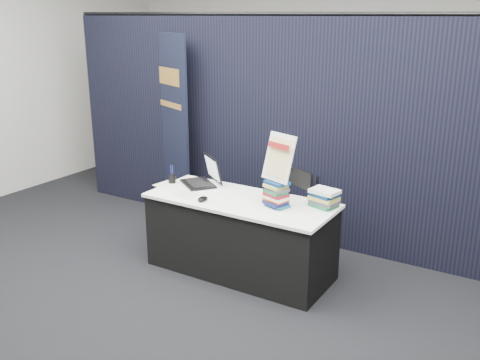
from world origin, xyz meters
The scene contains 15 objects.
floor centered at (0.00, 0.00, 0.00)m, with size 8.00×8.00×0.00m, color black.
wall_back centered at (0.00, 4.00, 1.75)m, with size 8.00×0.02×3.50m, color beige.
drape_partition centered at (0.00, 1.60, 1.20)m, with size 6.00×0.08×2.40m, color black.
display_table centered at (0.00, 0.55, 0.38)m, with size 1.80×0.75×0.75m.
laptop centered at (-0.60, 0.75, 0.82)m, with size 0.47×0.50×0.29m.
mouse centered at (-0.27, 0.32, 0.77)m, with size 0.08×0.13×0.04m, color black.
brochure_left centered at (-0.82, 0.53, 0.75)m, with size 0.31×0.22×0.00m, color silver.
brochure_mid centered at (-0.53, 0.42, 0.75)m, with size 0.26×0.18×0.00m, color white.
brochure_right centered at (-0.52, 0.39, 0.75)m, with size 0.27×0.19×0.00m, color silver.
pen_cup centered at (-0.86, 0.61, 0.80)m, with size 0.07×0.07×0.10m, color black.
book_stack_tall centered at (0.39, 0.55, 0.87)m, with size 0.23×0.21×0.24m.
book_stack_short centered at (0.75, 0.77, 0.83)m, with size 0.27×0.23×0.17m.
info_sign centered at (0.39, 0.58, 1.20)m, with size 0.34×0.22×0.44m.
pullup_banner centered at (-1.59, 1.50, 0.98)m, with size 0.90×0.48×2.22m.
stacking_chair centered at (0.37, 0.83, 0.55)m, with size 0.59×0.61×0.99m.
Camera 1 is at (2.49, -3.50, 2.43)m, focal length 40.00 mm.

